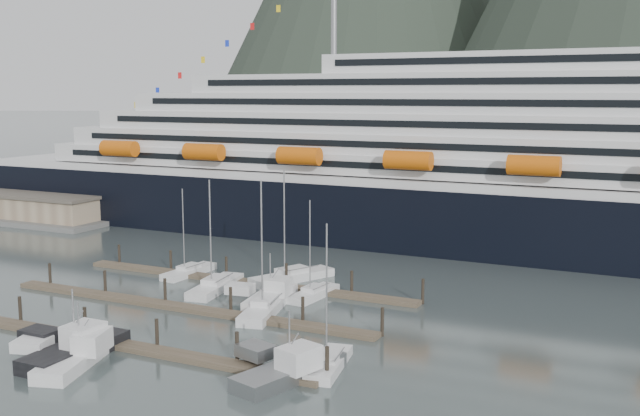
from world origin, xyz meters
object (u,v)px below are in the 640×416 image
Objects in this scene: warehouse at (22,205)px; sailboat_e at (189,272)px; trawler_c at (79,353)px; cruise_ship at (571,174)px; sailboat_h at (329,364)px; sailboat_b at (216,287)px; trawler_e at (270,296)px; sailboat_f at (314,294)px; trawler_b at (74,349)px; sailboat_d at (266,308)px; trawler_d at (289,369)px; sailboat_g at (292,277)px.

sailboat_e reaches higher than warehouse.
sailboat_e is 0.96× the size of trawler_c.
sailboat_h is (-12.02, -61.34, -11.62)m from cruise_ship.
trawler_e is at bearing -111.65° from sailboat_b.
sailboat_f reaches higher than trawler_e.
trawler_b is at bearing 98.67° from sailboat_h.
sailboat_d is 3.44m from trawler_e.
trawler_b is at bearing 143.92° from sailboat_d.
trawler_e is at bearing -120.82° from cruise_ship.
sailboat_b is 1.19× the size of sailboat_e.
trawler_d reaches higher than warehouse.
sailboat_b is 25.88m from trawler_b.
sailboat_e is 20.30m from sailboat_f.
trawler_c is 25.03m from trawler_e.
sailboat_g reaches higher than warehouse.
sailboat_d is at bearing -138.38° from sailboat_g.
cruise_ship is 17.06× the size of sailboat_f.
sailboat_g reaches higher than trawler_c.
sailboat_h reaches higher than warehouse.
sailboat_b reaches higher than warehouse.
sailboat_e is at bearing 57.38° from trawler_e.
sailboat_f is at bearing -108.77° from sailboat_g.
trawler_d is (21.85, -21.51, 0.42)m from sailboat_b.
sailboat_d is 20.73m from sailboat_e.
trawler_b reaches higher than trawler_d.
cruise_ship reaches higher than sailboat_e.
sailboat_h reaches higher than sailboat_f.
cruise_ship reaches higher than trawler_e.
sailboat_e is at bearing 1.66° from trawler_c.
warehouse is 63.54m from sailboat_e.
trawler_d is at bearing -92.50° from trawler_c.
sailboat_b is at bearing 106.64° from sailboat_f.
trawler_b is at bearing -162.03° from sailboat_g.
sailboat_b reaches higher than trawler_c.
trawler_c is (-21.30, -8.38, 0.41)m from sailboat_h.
cruise_ship is at bearing -41.56° from sailboat_d.
sailboat_g is at bearing -8.11° from trawler_b.
trawler_c is at bearing 156.64° from trawler_e.
cruise_ship is 15.34× the size of sailboat_h.
trawler_b is 0.96× the size of trawler_d.
sailboat_b is 12.64m from sailboat_f.
warehouse is at bearing 33.77° from trawler_c.
sailboat_b is 1.14× the size of trawler_c.
cruise_ship is 17.19× the size of sailboat_e.
cruise_ship is at bearing -39.86° from trawler_e.
cruise_ship is 78.07m from trawler_b.
trawler_e is (-15.11, 15.87, 0.43)m from sailboat_h.
sailboat_h is (11.61, -20.40, 0.01)m from sailboat_f.
trawler_d is (87.84, -51.96, -1.38)m from warehouse.
trawler_d reaches higher than trawler_c.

